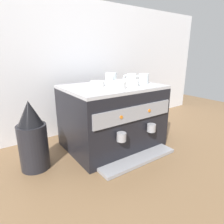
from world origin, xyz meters
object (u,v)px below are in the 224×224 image
object	(u,v)px
espresso_machine	(112,116)
milk_pitcher	(161,124)
ceramic_bowl_1	(97,84)
ceramic_bowl_0	(117,85)
ceramic_cup_2	(111,78)
ceramic_bowl_2	(131,83)
ceramic_cup_1	(143,79)
coffee_grinder	(33,138)
ceramic_cup_0	(131,78)

from	to	relation	value
espresso_machine	milk_pitcher	bearing A→B (deg)	-4.74
ceramic_bowl_1	milk_pitcher	bearing A→B (deg)	-7.23
ceramic_bowl_0	milk_pitcher	distance (m)	0.66
milk_pitcher	ceramic_bowl_0	bearing A→B (deg)	-172.65
espresso_machine	ceramic_cup_2	bearing A→B (deg)	59.95
espresso_machine	ceramic_bowl_0	bearing A→B (deg)	-109.93
ceramic_bowl_2	milk_pitcher	bearing A→B (deg)	5.56
espresso_machine	ceramic_bowl_1	world-z (taller)	ceramic_bowl_1
ceramic_bowl_0	ceramic_cup_1	bearing A→B (deg)	11.46
ceramic_cup_2	coffee_grinder	xyz separation A→B (m)	(-0.60, -0.09, -0.29)
ceramic_cup_1	ceramic_bowl_0	world-z (taller)	ceramic_cup_1
ceramic_bowl_1	ceramic_cup_2	bearing A→B (deg)	22.47
ceramic_cup_1	coffee_grinder	xyz separation A→B (m)	(-0.78, 0.06, -0.28)
espresso_machine	coffee_grinder	xyz separation A→B (m)	(-0.55, 0.01, -0.03)
ceramic_cup_0	ceramic_cup_2	xyz separation A→B (m)	(-0.11, 0.09, 0.00)
espresso_machine	ceramic_cup_1	size ratio (longest dim) A/B	5.84
coffee_grinder	ceramic_cup_0	bearing A→B (deg)	-0.36
ceramic_bowl_2	milk_pitcher	xyz separation A→B (m)	(0.38, 0.04, -0.39)
ceramic_bowl_0	milk_pitcher	size ratio (longest dim) A/B	0.82
ceramic_cup_1	ceramic_cup_2	size ratio (longest dim) A/B	0.93
ceramic_bowl_2	coffee_grinder	xyz separation A→B (m)	(-0.65, 0.09, -0.27)
ceramic_cup_0	ceramic_bowl_0	bearing A→B (deg)	-151.42
ceramic_cup_0	ceramic_bowl_2	xyz separation A→B (m)	(-0.07, -0.08, -0.01)
ceramic_cup_1	milk_pitcher	world-z (taller)	ceramic_cup_1
ceramic_cup_1	coffee_grinder	world-z (taller)	ceramic_cup_1
ceramic_cup_0	ceramic_bowl_1	bearing A→B (deg)	174.27
ceramic_cup_1	ceramic_bowl_0	xyz separation A→B (m)	(-0.27, -0.05, -0.02)
espresso_machine	ceramic_cup_2	size ratio (longest dim) A/B	5.43
ceramic_cup_2	coffee_grinder	distance (m)	0.67
ceramic_cup_2	ceramic_bowl_2	bearing A→B (deg)	-75.42
ceramic_bowl_1	ceramic_cup_1	bearing A→B (deg)	-14.75
ceramic_cup_2	ceramic_bowl_0	size ratio (longest dim) A/B	1.08
ceramic_cup_2	ceramic_bowl_2	size ratio (longest dim) A/B	1.19
ceramic_cup_2	ceramic_cup_1	bearing A→B (deg)	-40.97
coffee_grinder	ceramic_bowl_1	bearing A→B (deg)	2.90
ceramic_cup_1	milk_pitcher	distance (m)	0.48
ceramic_bowl_0	ceramic_bowl_1	xyz separation A→B (m)	(-0.06, 0.14, -0.00)
ceramic_cup_2	ceramic_bowl_2	xyz separation A→B (m)	(0.05, -0.18, -0.02)
ceramic_cup_2	milk_pitcher	distance (m)	0.61
ceramic_cup_2	milk_pitcher	xyz separation A→B (m)	(0.43, -0.14, -0.41)
ceramic_bowl_0	ceramic_bowl_2	bearing A→B (deg)	12.10
ceramic_cup_0	ceramic_bowl_0	xyz separation A→B (m)	(-0.21, -0.11, -0.01)
ceramic_cup_1	milk_pitcher	bearing A→B (deg)	2.90
espresso_machine	milk_pitcher	world-z (taller)	espresso_machine
espresso_machine	ceramic_bowl_2	world-z (taller)	ceramic_bowl_2
ceramic_bowl_2	milk_pitcher	size ratio (longest dim) A/B	0.75
espresso_machine	coffee_grinder	world-z (taller)	espresso_machine
ceramic_cup_2	ceramic_bowl_1	world-z (taller)	ceramic_cup_2
ceramic_cup_2	coffee_grinder	size ratio (longest dim) A/B	0.29
ceramic_cup_2	coffee_grinder	bearing A→B (deg)	-171.77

